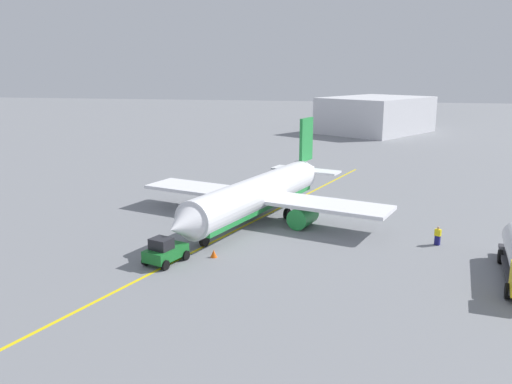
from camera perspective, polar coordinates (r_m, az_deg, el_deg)
The scene contains 7 objects.
ground_plane at distance 55.12m, azimuth 0.00°, elevation -3.04°, with size 400.00×400.00×0.00m, color slate.
airplane at distance 54.88m, azimuth 0.25°, elevation -0.31°, with size 29.15×27.42×9.54m.
pushback_tug at distance 43.66m, azimuth -9.76°, elevation -6.27°, with size 4.06×3.28×2.20m.
refueling_worker at distance 50.05m, azimuth 18.92°, elevation -4.49°, with size 0.57×0.63×1.71m.
safety_cone_nose at distance 44.66m, azimuth -4.56°, elevation -6.60°, with size 0.58×0.58×0.65m, color #F2590F.
distant_hangar at distance 133.03m, azimuth 12.73°, elevation 8.08°, with size 31.48×29.47×8.47m.
taxi_line_marking at distance 55.12m, azimuth 0.00°, elevation -3.03°, with size 64.14×0.30×0.01m, color yellow.
Camera 1 is at (51.89, 10.31, 15.45)m, focal length 37.26 mm.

